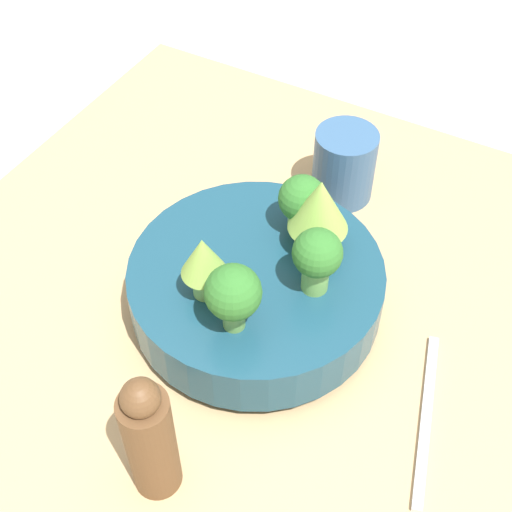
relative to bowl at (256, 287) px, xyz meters
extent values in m
plane|color=beige|center=(-0.04, 0.03, -0.09)|extent=(6.00, 6.00, 0.00)
cube|color=tan|center=(-0.04, 0.03, -0.06)|extent=(0.90, 0.75, 0.05)
cylinder|color=navy|center=(0.00, 0.00, -0.03)|extent=(0.12, 0.12, 0.01)
cylinder|color=navy|center=(0.00, 0.00, 0.00)|extent=(0.27, 0.27, 0.06)
cylinder|color=#7AB256|center=(0.08, -0.01, 0.04)|extent=(0.03, 0.03, 0.03)
sphere|color=#2D6B28|center=(0.08, -0.01, 0.08)|extent=(0.05, 0.05, 0.05)
cylinder|color=#7AB256|center=(0.06, -0.04, 0.05)|extent=(0.02, 0.02, 0.03)
cone|color=#84AD47|center=(0.06, -0.04, 0.09)|extent=(0.06, 0.06, 0.06)
cylinder|color=#6BA34C|center=(0.01, -0.06, 0.05)|extent=(0.03, 0.03, 0.03)
sphere|color=#2D6B28|center=(0.01, -0.06, 0.08)|extent=(0.05, 0.05, 0.05)
cylinder|color=#609347|center=(-0.07, -0.02, 0.05)|extent=(0.02, 0.02, 0.03)
sphere|color=#2D6B28|center=(-0.07, -0.02, 0.08)|extent=(0.06, 0.06, 0.06)
cylinder|color=#7AB256|center=(-0.05, 0.03, 0.05)|extent=(0.03, 0.03, 0.03)
cone|color=#84AD47|center=(-0.05, 0.03, 0.09)|extent=(0.05, 0.05, 0.05)
cylinder|color=#33567F|center=(0.22, 0.00, 0.01)|extent=(0.08, 0.08, 0.10)
cylinder|color=brown|center=(-0.22, -0.01, 0.03)|extent=(0.05, 0.05, 0.13)
sphere|color=brown|center=(-0.22, -0.01, 0.10)|extent=(0.03, 0.03, 0.03)
cube|color=silver|center=(-0.04, -0.21, -0.04)|extent=(0.19, 0.06, 0.01)
camera|label=1|loc=(-0.43, -0.24, 0.60)|focal=50.00mm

